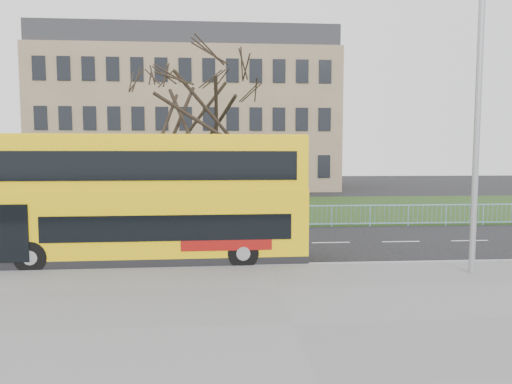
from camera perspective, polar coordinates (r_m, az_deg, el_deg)
ground at (r=16.49m, az=1.09°, el=-8.15°), size 120.00×120.00×0.00m
pavement at (r=10.05m, az=4.65°, el=-16.38°), size 80.00×10.50×0.12m
kerb at (r=14.98m, az=1.62°, el=-9.20°), size 80.00×0.20×0.14m
grass_verge at (r=30.56m, az=-1.29°, el=-2.09°), size 80.00×15.40×0.08m
guard_railing at (r=22.87m, az=-0.38°, el=-3.12°), size 40.00×0.12×1.10m
bare_tree at (r=26.12m, az=-7.52°, el=8.68°), size 7.57×7.57×10.82m
civic_building at (r=51.25m, az=-8.08°, el=8.42°), size 30.00×15.00×14.00m
yellow_bus at (r=15.74m, az=-12.66°, el=-0.47°), size 10.19×2.63×4.25m
street_lamp at (r=14.98m, az=25.65°, el=9.79°), size 1.92×0.48×9.12m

